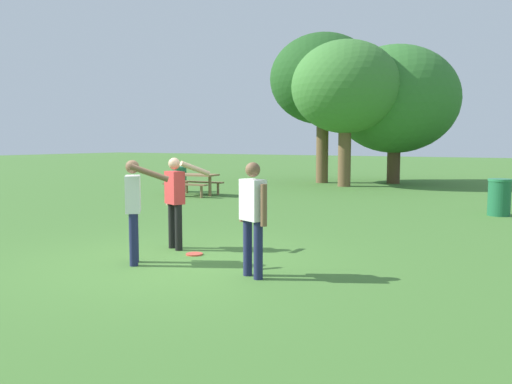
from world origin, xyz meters
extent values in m
plane|color=#447530|center=(0.00, 0.00, 0.00)|extent=(120.00, 120.00, 0.00)
cylinder|color=black|center=(-0.74, 0.85, 0.41)|extent=(0.13, 0.13, 0.82)
cylinder|color=black|center=(-0.50, 0.74, 0.41)|extent=(0.13, 0.13, 0.82)
cube|color=#D83838|center=(-0.62, 0.79, 1.11)|extent=(0.44, 0.36, 0.58)
sphere|color=tan|center=(-0.62, 0.79, 1.53)|extent=(0.21, 0.21, 0.21)
cylinder|color=tan|center=(-0.86, 0.90, 1.06)|extent=(0.09, 0.09, 0.58)
cylinder|color=tan|center=(-0.27, 0.93, 1.45)|extent=(0.32, 0.56, 0.28)
cylinder|color=#1E234C|center=(1.69, -0.27, 0.41)|extent=(0.13, 0.13, 0.82)
cylinder|color=#1E234C|center=(1.46, -0.16, 0.41)|extent=(0.13, 0.13, 0.82)
cube|color=white|center=(1.57, -0.21, 1.11)|extent=(0.44, 0.36, 0.58)
sphere|color=brown|center=(1.57, -0.21, 1.53)|extent=(0.21, 0.21, 0.21)
cylinder|color=brown|center=(1.81, -0.32, 1.06)|extent=(0.09, 0.09, 0.58)
cylinder|color=brown|center=(1.34, -0.11, 1.06)|extent=(0.09, 0.09, 0.58)
cylinder|color=#1E234C|center=(-0.54, -0.34, 0.41)|extent=(0.13, 0.13, 0.82)
cylinder|color=#1E234C|center=(-0.38, -0.54, 0.41)|extent=(0.13, 0.13, 0.82)
cube|color=white|center=(-0.46, -0.44, 1.11)|extent=(0.41, 0.43, 0.58)
sphere|color=brown|center=(-0.46, -0.44, 1.53)|extent=(0.21, 0.21, 0.21)
cylinder|color=brown|center=(-0.63, -0.24, 1.06)|extent=(0.09, 0.09, 0.58)
cylinder|color=brown|center=(-0.09, -0.47, 1.45)|extent=(0.50, 0.44, 0.28)
cylinder|color=#E04733|center=(-0.04, 0.57, 0.01)|extent=(0.29, 0.29, 0.03)
cube|color=olive|center=(-5.94, 8.53, 0.74)|extent=(1.76, 0.90, 0.06)
cube|color=olive|center=(-5.90, 7.95, 0.44)|extent=(1.72, 0.40, 0.05)
cube|color=olive|center=(-5.99, 9.11, 0.44)|extent=(1.72, 0.40, 0.05)
cylinder|color=olive|center=(-6.60, 8.47, 0.35)|extent=(0.11, 0.11, 0.71)
cylinder|color=olive|center=(-6.56, 7.90, 0.21)|extent=(0.09, 0.09, 0.41)
cylinder|color=olive|center=(-6.65, 9.05, 0.21)|extent=(0.09, 0.09, 0.41)
cylinder|color=olive|center=(-5.28, 8.58, 0.35)|extent=(0.11, 0.11, 0.71)
cylinder|color=olive|center=(-5.24, 8.01, 0.21)|extent=(0.09, 0.09, 0.41)
cylinder|color=olive|center=(-5.33, 9.16, 0.21)|extent=(0.09, 0.09, 0.41)
cylinder|color=#1E663D|center=(3.99, 8.35, 0.45)|extent=(0.56, 0.56, 0.90)
cylinder|color=#287A4B|center=(3.99, 8.35, 0.93)|extent=(0.59, 0.59, 0.06)
cylinder|color=#237047|center=(-7.25, 9.37, 0.45)|extent=(0.56, 0.56, 0.90)
cylinder|color=#2E8657|center=(-7.25, 9.37, 0.93)|extent=(0.59, 0.59, 0.06)
cylinder|color=brown|center=(-4.23, 16.18, 1.71)|extent=(0.55, 0.55, 3.42)
ellipsoid|color=#21511E|center=(-4.23, 16.18, 4.76)|extent=(4.87, 4.87, 4.14)
cylinder|color=brown|center=(-2.64, 14.81, 1.47)|extent=(0.54, 0.54, 2.95)
ellipsoid|color=#3D7A33|center=(-2.64, 14.81, 4.20)|extent=(4.57, 4.57, 3.88)
cylinder|color=#4C3823|center=(-1.24, 17.44, 1.12)|extent=(0.59, 0.59, 2.25)
ellipsoid|color=#33702D|center=(-1.24, 17.44, 3.81)|extent=(5.68, 5.68, 4.83)
camera|label=1|loc=(5.27, -6.57, 1.93)|focal=36.98mm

